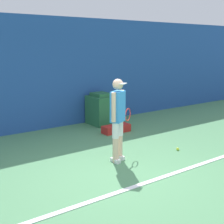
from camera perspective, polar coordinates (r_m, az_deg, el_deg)
ground_plane at (r=6.03m, az=1.36°, el=-11.13°), size 24.00×24.00×0.00m
back_wall at (r=8.96m, az=-13.83°, el=6.71°), size 24.00×0.10×3.19m
court_baseline at (r=5.59m, az=5.34°, el=-13.07°), size 21.60×0.10×0.01m
tennis_player at (r=6.38m, az=1.10°, el=-0.73°), size 0.83×0.52×1.72m
tennis_ball at (r=7.41m, az=11.93°, el=-6.63°), size 0.07×0.07×0.07m
covered_chair at (r=9.55m, az=-2.00°, el=0.49°), size 0.67×0.81×0.97m
equipment_bag at (r=8.70m, az=0.77°, el=-3.07°), size 0.81×0.32×0.21m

